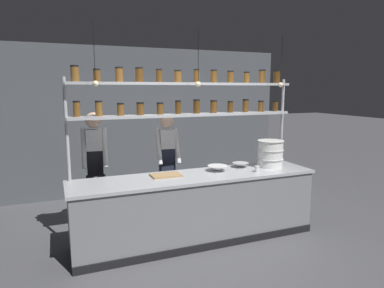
# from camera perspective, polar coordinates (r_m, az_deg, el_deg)

# --- Properties ---
(ground_plane) EXTENTS (40.00, 40.00, 0.00)m
(ground_plane) POSITION_cam_1_polar(r_m,az_deg,el_deg) (4.96, 0.73, -15.56)
(ground_plane) COLOR #4C4C51
(back_wall) EXTENTS (5.78, 0.12, 2.87)m
(back_wall) POSITION_cam_1_polar(r_m,az_deg,el_deg) (7.01, -7.50, 3.87)
(back_wall) COLOR #4C5156
(back_wall) RESTS_ON ground_plane
(prep_counter) EXTENTS (3.38, 0.76, 0.92)m
(prep_counter) POSITION_cam_1_polar(r_m,az_deg,el_deg) (4.78, 0.75, -10.56)
(prep_counter) COLOR gray
(prep_counter) RESTS_ON ground_plane
(spice_shelf_unit) EXTENTS (3.26, 0.28, 2.36)m
(spice_shelf_unit) POSITION_cam_1_polar(r_m,az_deg,el_deg) (4.81, -0.84, 7.14)
(spice_shelf_unit) COLOR #ADAFB5
(spice_shelf_unit) RESTS_ON ground_plane
(chef_left) EXTENTS (0.38, 0.32, 1.75)m
(chef_left) POSITION_cam_1_polar(r_m,az_deg,el_deg) (5.10, -15.84, -3.12)
(chef_left) COLOR black
(chef_left) RESTS_ON ground_plane
(chef_center) EXTENTS (0.37, 0.30, 1.71)m
(chef_center) POSITION_cam_1_polar(r_m,az_deg,el_deg) (5.28, -4.17, -2.74)
(chef_center) COLOR black
(chef_center) RESTS_ON ground_plane
(container_stack) EXTENTS (0.39, 0.39, 0.40)m
(container_stack) POSITION_cam_1_polar(r_m,az_deg,el_deg) (5.22, 12.92, -1.58)
(container_stack) COLOR white
(container_stack) RESTS_ON prep_counter
(cutting_board) EXTENTS (0.40, 0.26, 0.02)m
(cutting_board) POSITION_cam_1_polar(r_m,az_deg,el_deg) (4.61, -4.35, -5.20)
(cutting_board) COLOR #A88456
(cutting_board) RESTS_ON prep_counter
(prep_bowl_near_left) EXTENTS (0.29, 0.29, 0.08)m
(prep_bowl_near_left) POSITION_cam_1_polar(r_m,az_deg,el_deg) (4.88, 4.29, -4.07)
(prep_bowl_near_left) COLOR white
(prep_bowl_near_left) RESTS_ON prep_counter
(prep_bowl_center_front) EXTENTS (0.24, 0.24, 0.07)m
(prep_bowl_center_front) POSITION_cam_1_polar(r_m,az_deg,el_deg) (5.15, 8.09, -3.49)
(prep_bowl_center_front) COLOR #B2B7BC
(prep_bowl_center_front) RESTS_ON prep_counter
(serving_cup_front) EXTENTS (0.07, 0.07, 0.09)m
(serving_cup_front) POSITION_cam_1_polar(r_m,az_deg,el_deg) (4.90, 10.78, -4.12)
(serving_cup_front) COLOR silver
(serving_cup_front) RESTS_ON prep_counter
(pendant_light_row) EXTENTS (2.66, 0.07, 0.73)m
(pendant_light_row) POSITION_cam_1_polar(r_m,az_deg,el_deg) (4.51, 1.03, 10.43)
(pendant_light_row) COLOR black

